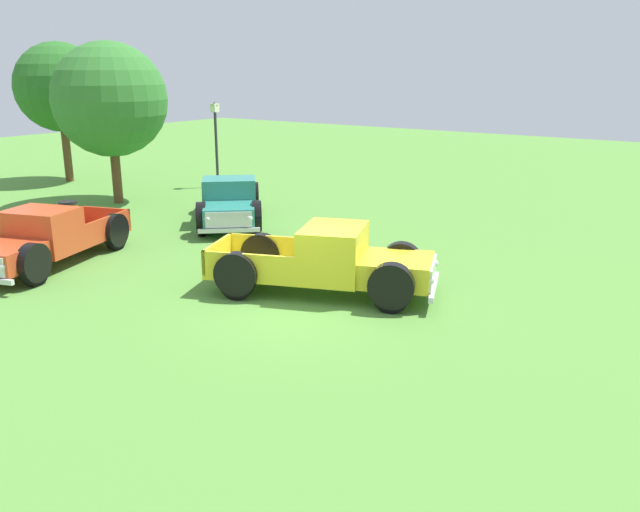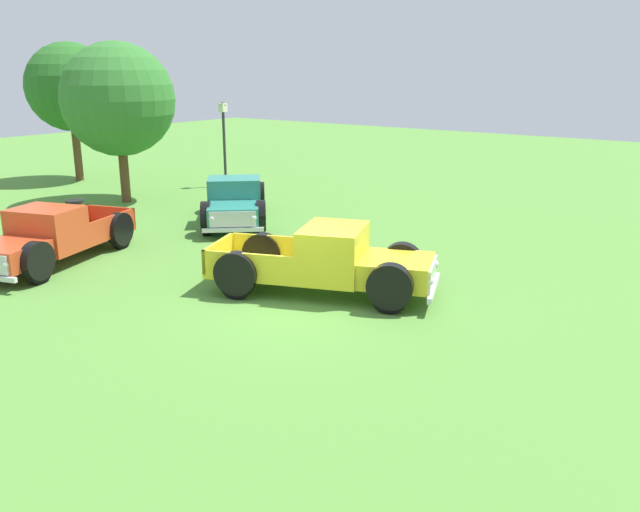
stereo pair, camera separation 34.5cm
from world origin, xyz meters
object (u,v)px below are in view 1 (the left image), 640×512
object	(u,v)px
oak_tree_east	(110,100)
oak_tree_west	(60,87)
lamp_post_near	(216,143)
trash_can	(69,215)
pickup_truck_foreground	(336,263)
pickup_truck_behind_left	(230,203)
pickup_truck_behind_right	(42,240)

from	to	relation	value
oak_tree_east	oak_tree_west	xyz separation A→B (m)	(1.92, 5.95, 0.30)
lamp_post_near	oak_tree_west	bearing A→B (deg)	112.93
lamp_post_near	trash_can	xyz separation A→B (m)	(-8.55, -1.57, -1.46)
lamp_post_near	oak_tree_west	size ratio (longest dim) A/B	0.59
lamp_post_near	oak_tree_west	distance (m)	7.66
pickup_truck_foreground	oak_tree_east	world-z (taller)	oak_tree_east
lamp_post_near	oak_tree_east	size ratio (longest dim) A/B	0.61
pickup_truck_foreground	pickup_truck_behind_left	distance (m)	7.73
pickup_truck_behind_left	pickup_truck_behind_right	size ratio (longest dim) A/B	0.94
lamp_post_near	oak_tree_east	distance (m)	5.22
oak_tree_east	oak_tree_west	distance (m)	6.26
pickup_truck_foreground	pickup_truck_behind_left	bearing A→B (deg)	61.18
pickup_truck_behind_right	oak_tree_east	size ratio (longest dim) A/B	0.88
pickup_truck_foreground	pickup_truck_behind_right	xyz separation A→B (m)	(-2.68, 7.53, -0.03)
pickup_truck_behind_right	pickup_truck_foreground	bearing A→B (deg)	-70.40
pickup_truck_behind_left	trash_can	world-z (taller)	pickup_truck_behind_left
pickup_truck_foreground	oak_tree_east	bearing A→B (deg)	72.87
pickup_truck_behind_left	oak_tree_east	world-z (taller)	oak_tree_east
pickup_truck_foreground	lamp_post_near	distance (m)	15.01
pickup_truck_behind_right	oak_tree_west	size ratio (longest dim) A/B	0.86
trash_can	oak_tree_west	distance (m)	10.75
pickup_truck_behind_right	trash_can	world-z (taller)	pickup_truck_behind_right
pickup_truck_behind_right	oak_tree_east	distance (m)	9.15
pickup_truck_behind_right	trash_can	size ratio (longest dim) A/B	5.66
pickup_truck_behind_left	lamp_post_near	xyz separation A→B (m)	(5.02, 5.37, 1.18)
pickup_truck_foreground	oak_tree_west	xyz separation A→B (m)	(5.90, 18.88, 3.46)
pickup_truck_foreground	oak_tree_west	bearing A→B (deg)	72.64
oak_tree_west	lamp_post_near	bearing A→B (deg)	-67.07
pickup_truck_foreground	pickup_truck_behind_left	size ratio (longest dim) A/B	1.11
pickup_truck_foreground	pickup_truck_behind_left	world-z (taller)	pickup_truck_foreground
pickup_truck_foreground	oak_tree_east	xyz separation A→B (m)	(3.99, 12.93, 3.16)
pickup_truck_behind_right	trash_can	xyz separation A→B (m)	(2.88, 3.05, -0.26)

